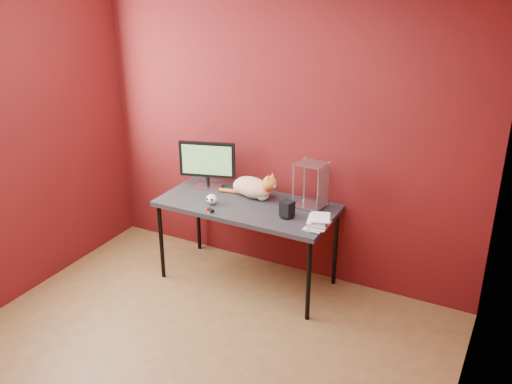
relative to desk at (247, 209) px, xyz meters
The scene contains 11 objects.
room 1.57m from the desk, 83.75° to the right, with size 3.52×3.52×2.61m.
desk is the anchor object (origin of this frame).
monitor 0.57m from the desk, 164.06° to the left, with size 0.49×0.22×0.43m.
cat 0.20m from the desk, 98.22° to the left, with size 0.56×0.28×0.26m.
skull_mug 0.31m from the desk, 149.17° to the right, with size 0.09×0.09×0.09m.
speaker 0.43m from the desk, 12.08° to the right, with size 0.12×0.12×0.14m.
book_stack 0.84m from the desk, 13.28° to the right, with size 0.21×0.23×0.98m.
wire_rack 0.58m from the desk, 20.18° to the left, with size 0.25×0.21×0.39m.
pocket_knife 0.36m from the desk, 125.45° to the right, with size 0.07×0.02×0.01m, color #A50C1D.
black_gadget 0.35m from the desk, 122.29° to the right, with size 0.06×0.03×0.03m, color black.
washer 0.33m from the desk, 118.77° to the right, with size 0.04×0.04×0.00m, color #A3A3A8.
Camera 1 is at (1.94, -2.49, 2.72)m, focal length 40.00 mm.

